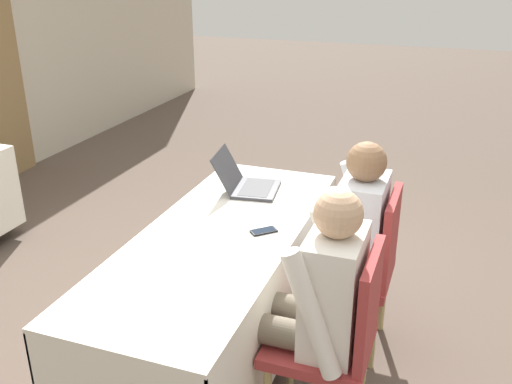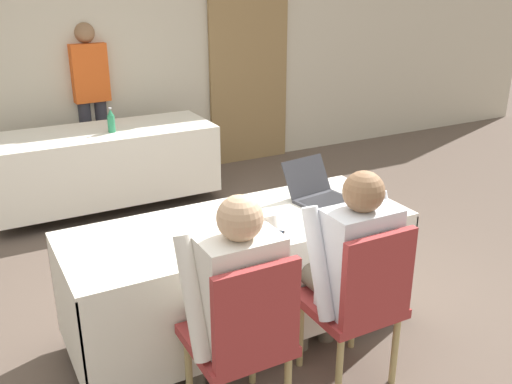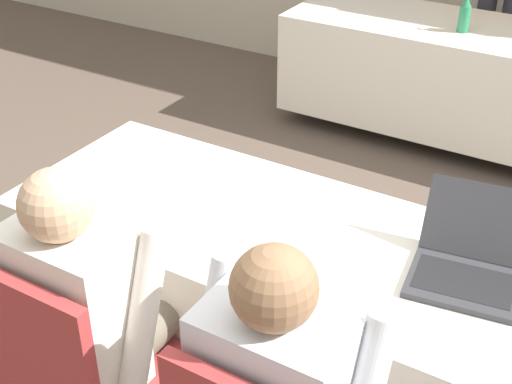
% 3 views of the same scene
% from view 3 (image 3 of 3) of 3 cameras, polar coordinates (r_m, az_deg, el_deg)
% --- Properties ---
extents(conference_table_near, '(1.95, 0.75, 0.72)m').
position_cam_3_polar(conference_table_near, '(2.45, 2.39, -6.38)').
color(conference_table_near, white).
rests_on(conference_table_near, ground_plane).
extents(conference_table_far, '(1.95, 0.75, 0.72)m').
position_cam_3_polar(conference_table_far, '(4.46, 15.38, 10.65)').
color(conference_table_far, white).
rests_on(conference_table_far, ground_plane).
extents(laptop, '(0.37, 0.40, 0.23)m').
position_cam_3_polar(laptop, '(2.22, 16.58, -5.57)').
color(laptop, '#333338').
rests_on(laptop, conference_table_near).
extents(cell_phone, '(0.14, 0.14, 0.01)m').
position_cam_3_polar(cell_phone, '(2.17, 1.88, -6.27)').
color(cell_phone, black).
rests_on(cell_phone, conference_table_near).
extents(paper_beside_laptop, '(0.25, 0.32, 0.00)m').
position_cam_3_polar(paper_beside_laptop, '(2.38, -2.34, -2.60)').
color(paper_beside_laptop, white).
rests_on(paper_beside_laptop, conference_table_near).
extents(water_bottle, '(0.06, 0.06, 0.22)m').
position_cam_3_polar(water_bottle, '(4.27, 16.36, 13.43)').
color(water_bottle, '#288456').
rests_on(water_bottle, conference_table_far).
extents(chair_near_left, '(0.44, 0.44, 0.91)m').
position_cam_3_polar(chair_near_left, '(2.23, -14.07, -13.68)').
color(chair_near_left, tan).
rests_on(chair_near_left, ground_plane).
extents(person_checkered_shirt, '(0.50, 0.52, 1.17)m').
position_cam_3_polar(person_checkered_shirt, '(2.18, -12.73, -9.13)').
color(person_checkered_shirt, '#665B4C').
rests_on(person_checkered_shirt, ground_plane).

